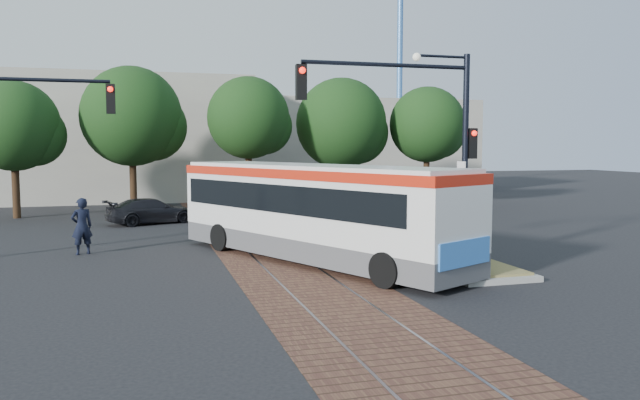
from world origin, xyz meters
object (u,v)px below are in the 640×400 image
at_px(signal_pole_main, 427,125).
at_px(officer, 82,226).
at_px(city_bus, 312,208).
at_px(traffic_island, 456,254).
at_px(parked_car, 151,211).

relative_size(signal_pole_main, officer, 3.23).
distance_m(city_bus, traffic_island, 4.54).
distance_m(signal_pole_main, officer, 11.54).
distance_m(city_bus, parked_car, 11.94).
height_order(traffic_island, parked_car, parked_car).
height_order(signal_pole_main, parked_car, signal_pole_main).
bearing_deg(traffic_island, parked_car, 123.55).
bearing_deg(officer, signal_pole_main, 132.95).
height_order(city_bus, traffic_island, city_bus).
bearing_deg(parked_car, officer, 143.45).
height_order(city_bus, signal_pole_main, signal_pole_main).
bearing_deg(parked_car, signal_pole_main, -169.22).
bearing_deg(traffic_island, officer, 154.78).
bearing_deg(signal_pole_main, city_bus, 148.76).
relative_size(traffic_island, parked_car, 1.30).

